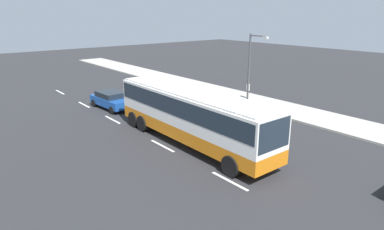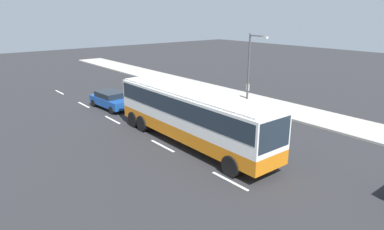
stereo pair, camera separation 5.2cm
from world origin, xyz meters
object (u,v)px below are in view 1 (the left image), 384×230
at_px(street_lamp, 251,64).
at_px(coach_bus, 191,111).
at_px(car_blue_saloon, 112,99).
at_px(pedestrian_near_curb, 248,89).

bearing_deg(street_lamp, coach_bus, -69.00).
height_order(coach_bus, car_blue_saloon, coach_bus).
xyz_separation_m(pedestrian_near_curb, street_lamp, (1.49, -1.45, 2.62)).
bearing_deg(coach_bus, street_lamp, 111.45).
xyz_separation_m(coach_bus, car_blue_saloon, (-10.49, -0.14, -1.31)).
relative_size(coach_bus, street_lamp, 2.09).
bearing_deg(street_lamp, pedestrian_near_curb, 135.80).
height_order(coach_bus, pedestrian_near_curb, coach_bus).
bearing_deg(street_lamp, car_blue_saloon, -125.51).
distance_m(coach_bus, street_lamp, 10.26).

